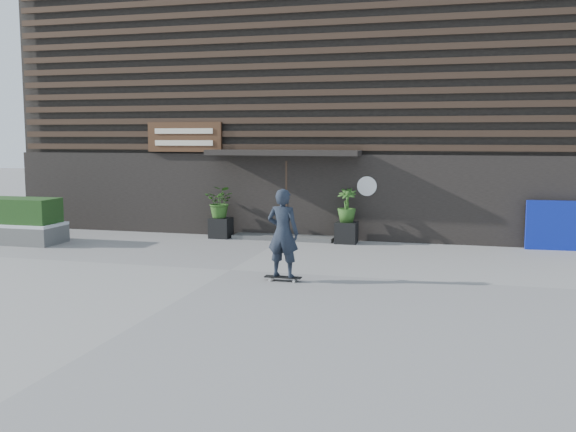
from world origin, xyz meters
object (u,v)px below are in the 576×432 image
(planter_pot_right, at_px, (346,233))
(raised_bed, at_px, (4,233))
(blue_tarp, at_px, (554,225))
(planter_pot_left, at_px, (221,228))
(skateboarder, at_px, (283,233))

(planter_pot_right, xyz_separation_m, raised_bed, (-9.54, -2.35, -0.05))
(raised_bed, xyz_separation_m, blue_tarp, (15.07, 2.65, 0.41))
(raised_bed, relative_size, blue_tarp, 2.48)
(planter_pot_left, xyz_separation_m, planter_pot_right, (3.80, 0.00, 0.00))
(planter_pot_left, relative_size, raised_bed, 0.17)
(planter_pot_left, distance_m, blue_tarp, 9.33)
(planter_pot_right, height_order, raised_bed, planter_pot_right)
(skateboarder, bearing_deg, planter_pot_right, 85.08)
(planter_pot_right, xyz_separation_m, skateboarder, (-0.45, -5.18, 0.71))
(planter_pot_right, xyz_separation_m, blue_tarp, (5.52, 0.30, 0.36))
(blue_tarp, height_order, skateboarder, skateboarder)
(planter_pot_right, distance_m, raised_bed, 9.83)
(planter_pot_left, xyz_separation_m, raised_bed, (-5.74, -2.35, -0.05))
(planter_pot_left, bearing_deg, skateboarder, -57.10)
(planter_pot_left, distance_m, raised_bed, 6.21)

